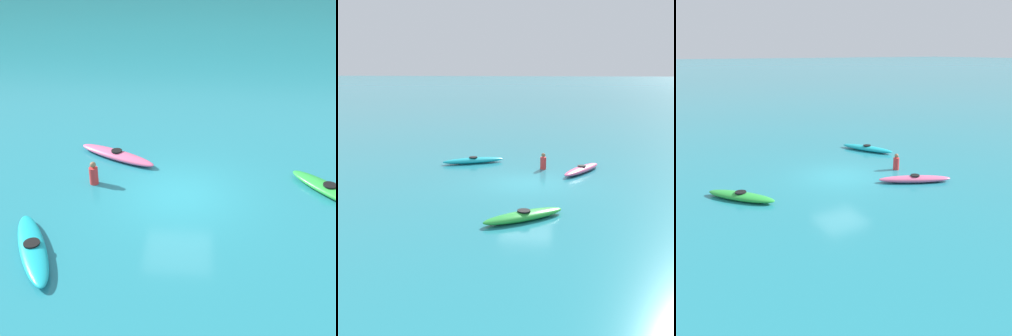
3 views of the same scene
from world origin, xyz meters
TOP-DOWN VIEW (x-y plane):
  - ground_plane at (0.00, 0.00)m, footprint 600.00×600.00m
  - kayak_cyan at (-4.03, -3.48)m, footprint 2.22×3.49m
  - kayak_green at (5.23, 0.46)m, footprint 2.62×3.04m
  - kayak_pink at (-2.63, 2.62)m, footprint 3.43×2.23m
  - person_near_shore at (-3.12, 0.57)m, footprint 0.44×0.44m

SIDE VIEW (x-z plane):
  - ground_plane at x=0.00m, z-range 0.00..0.00m
  - kayak_pink at x=-2.63m, z-range -0.02..0.35m
  - kayak_cyan at x=-4.03m, z-range -0.02..0.35m
  - kayak_green at x=5.23m, z-range -0.02..0.35m
  - person_near_shore at x=-3.12m, z-range -0.05..0.83m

